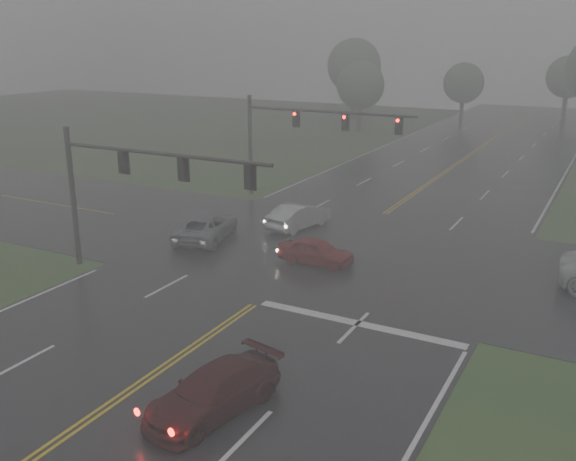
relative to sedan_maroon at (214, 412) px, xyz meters
The scene contains 13 objects.
main_road 13.62m from the sedan_maroon, 102.75° to the left, with size 18.00×160.00×0.02m, color black.
cross_street 15.58m from the sedan_maroon, 101.13° to the left, with size 120.00×14.00×0.02m, color black.
stop_bar 7.83m from the sedan_maroon, 79.00° to the left, with size 8.50×0.50×0.01m, color silver.
sedan_maroon is the anchor object (origin of this frame).
sedan_red 13.38m from the sedan_maroon, 102.48° to the left, with size 1.51×3.76×1.28m, color maroon.
sedan_silver 19.15m from the sedan_maroon, 109.51° to the left, with size 1.52×4.35×1.43m, color #A5A8AD.
car_grey 16.93m from the sedan_maroon, 125.65° to the left, with size 2.34×5.08×1.41m, color slate.
signal_gantry_near 13.35m from the sedan_maroon, 142.03° to the left, with size 11.08×0.29×6.70m.
signal_gantry_far 26.27m from the sedan_maroon, 111.75° to the left, with size 11.86×0.35×6.86m.
tree_nw_a 58.78m from the sedan_maroon, 107.71° to the left, with size 5.44×5.44×7.98m.
tree_n_mid 70.53m from the sedan_maroon, 97.71° to the left, with size 5.06×5.06×7.43m.
tree_nw_b 70.86m from the sedan_maroon, 109.12° to the left, with size 7.05×7.05×10.36m.
tree_n_far 80.47m from the sedan_maroon, 88.76° to the left, with size 5.59×5.59×8.21m.
Camera 1 is at (12.78, -6.98, 10.79)m, focal length 40.00 mm.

